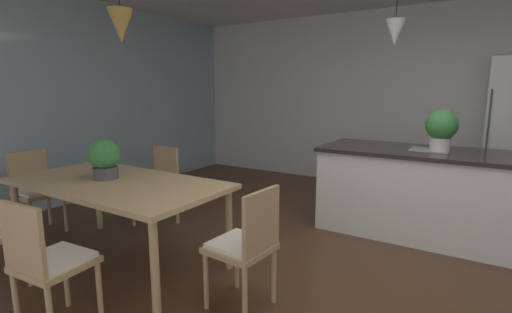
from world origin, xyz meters
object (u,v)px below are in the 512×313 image
object	(u,v)px
dining_table	(117,188)
kitchen_island	(427,192)
chair_near_right	(47,261)
chair_far_left	(158,183)
chair_window_end	(36,189)
chair_kitchen_end	(246,244)
potted_plant_on_island	(441,128)
potted_plant_on_table	(105,158)

from	to	relation	value
dining_table	kitchen_island	xyz separation A→B (m)	(2.19, 2.10, -0.21)
dining_table	chair_near_right	size ratio (longest dim) A/B	2.22
chair_far_left	kitchen_island	xyz separation A→B (m)	(2.62, 1.24, -0.01)
dining_table	chair_near_right	xyz separation A→B (m)	(0.44, -0.86, -0.20)
chair_far_left	kitchen_island	bearing A→B (deg)	25.35
chair_far_left	chair_window_end	size ratio (longest dim) A/B	1.00
chair_near_right	chair_window_end	bearing A→B (deg)	153.95
chair_kitchen_end	potted_plant_on_island	xyz separation A→B (m)	(0.93, 2.11, 0.66)
chair_window_end	chair_kitchen_end	bearing A→B (deg)	-0.12
chair_far_left	potted_plant_on_table	distance (m)	1.00
chair_kitchen_end	chair_window_end	xyz separation A→B (m)	(-2.67, 0.01, 0.00)
potted_plant_on_island	chair_near_right	bearing A→B (deg)	-121.67
dining_table	potted_plant_on_island	bearing A→B (deg)	42.85
chair_far_left	chair_near_right	world-z (taller)	same
dining_table	kitchen_island	distance (m)	3.04
dining_table	chair_near_right	distance (m)	0.99
chair_far_left	potted_plant_on_table	xyz separation A→B (m)	(0.28, -0.85, 0.45)
potted_plant_on_island	potted_plant_on_table	bearing A→B (deg)	-139.13
chair_kitchen_end	potted_plant_on_island	size ratio (longest dim) A/B	2.08
dining_table	chair_kitchen_end	world-z (taller)	chair_kitchen_end
chair_window_end	dining_table	bearing A→B (deg)	-0.10
chair_near_right	kitchen_island	bearing A→B (deg)	59.49
kitchen_island	potted_plant_on_table	bearing A→B (deg)	-138.16
chair_window_end	potted_plant_on_table	xyz separation A→B (m)	(1.18, 0.01, 0.45)
chair_kitchen_end	chair_near_right	world-z (taller)	same
chair_kitchen_end	chair_window_end	bearing A→B (deg)	179.88
dining_table	chair_kitchen_end	size ratio (longest dim) A/B	2.22
chair_near_right	kitchen_island	size ratio (longest dim) A/B	0.40
chair_window_end	potted_plant_on_table	distance (m)	1.26
chair_far_left	potted_plant_on_island	world-z (taller)	potted_plant_on_island
dining_table	potted_plant_on_island	size ratio (longest dim) A/B	4.61
dining_table	kitchen_island	world-z (taller)	kitchen_island
kitchen_island	chair_window_end	bearing A→B (deg)	-149.17
chair_far_left	chair_kitchen_end	bearing A→B (deg)	-26.16
potted_plant_on_island	kitchen_island	bearing A→B (deg)	180.00
chair_window_end	chair_near_right	distance (m)	1.97
chair_kitchen_end	chair_near_right	distance (m)	1.24
chair_far_left	chair_window_end	bearing A→B (deg)	-136.35
dining_table	chair_near_right	world-z (taller)	chair_near_right
chair_window_end	potted_plant_on_table	world-z (taller)	potted_plant_on_table
dining_table	chair_far_left	size ratio (longest dim) A/B	2.22
chair_kitchen_end	potted_plant_on_table	distance (m)	1.55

